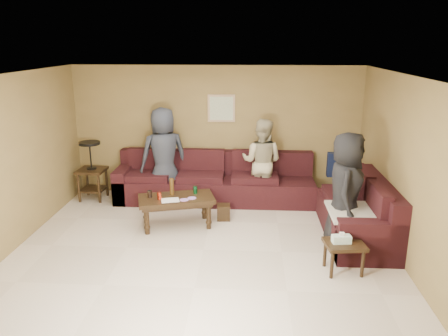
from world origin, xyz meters
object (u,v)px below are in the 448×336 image
object	(u,v)px
sectional_sofa	(258,195)
person_middle	(262,162)
coffee_table	(176,202)
side_table_right	(344,246)
person_right	(346,190)
waste_bin	(224,212)
person_left	(164,155)
end_table_left	(92,169)

from	to	relation	value
sectional_sofa	person_middle	size ratio (longest dim) A/B	2.91
coffee_table	side_table_right	world-z (taller)	coffee_table
person_middle	person_right	xyz separation A→B (m)	(1.18, -1.65, 0.05)
sectional_sofa	waste_bin	xyz separation A→B (m)	(-0.59, -0.37, -0.20)
person_middle	person_left	bearing A→B (deg)	17.38
coffee_table	waste_bin	size ratio (longest dim) A/B	5.07
person_left	person_middle	distance (m)	1.81
coffee_table	person_middle	size ratio (longest dim) A/B	0.83
waste_bin	person_middle	bearing A→B (deg)	52.40
sectional_sofa	person_left	world-z (taller)	person_left
end_table_left	person_right	size ratio (longest dim) A/B	0.66
side_table_right	person_left	xyz separation A→B (m)	(-2.83, 2.49, 0.53)
person_left	person_middle	bearing A→B (deg)	155.44
side_table_right	person_left	size ratio (longest dim) A/B	0.31
end_table_left	sectional_sofa	bearing A→B (deg)	-8.72
side_table_right	end_table_left	bearing A→B (deg)	149.37
coffee_table	end_table_left	distance (m)	2.16
coffee_table	end_table_left	xyz separation A→B (m)	(-1.81, 1.17, 0.16)
waste_bin	person_left	size ratio (longest dim) A/B	0.15
end_table_left	person_middle	distance (m)	3.21
waste_bin	person_left	world-z (taller)	person_left
end_table_left	waste_bin	distance (m)	2.74
end_table_left	person_left	world-z (taller)	person_left
person_left	side_table_right	bearing A→B (deg)	114.03
end_table_left	side_table_right	distance (m)	4.92
sectional_sofa	person_middle	xyz separation A→B (m)	(0.06, 0.47, 0.47)
coffee_table	waste_bin	xyz separation A→B (m)	(0.75, 0.32, -0.29)
coffee_table	waste_bin	distance (m)	0.87
side_table_right	waste_bin	bearing A→B (deg)	135.39
side_table_right	person_middle	bearing A→B (deg)	112.34
end_table_left	person_right	distance (m)	4.70
sectional_sofa	waste_bin	distance (m)	0.72
sectional_sofa	person_left	size ratio (longest dim) A/B	2.60
person_left	person_middle	world-z (taller)	person_left
person_right	end_table_left	bearing A→B (deg)	82.82
coffee_table	person_left	xyz separation A→B (m)	(-0.41, 1.16, 0.47)
end_table_left	waste_bin	world-z (taller)	end_table_left
sectional_sofa	side_table_right	distance (m)	2.29
side_table_right	person_right	bearing A→B (deg)	79.45
side_table_right	waste_bin	size ratio (longest dim) A/B	2.15
end_table_left	person_right	xyz separation A→B (m)	(4.39, -1.66, 0.26)
person_middle	sectional_sofa	bearing A→B (deg)	100.26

